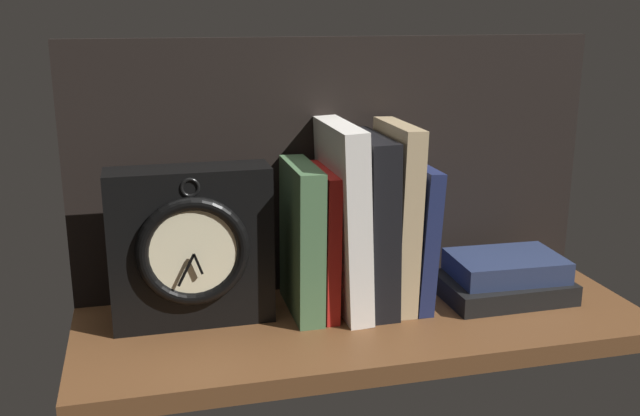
% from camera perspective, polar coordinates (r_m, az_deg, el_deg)
% --- Properties ---
extents(ground_plane, '(0.74, 0.27, 0.03)m').
position_cam_1_polar(ground_plane, '(0.97, 3.51, -9.26)').
color(ground_plane, brown).
extents(back_panel, '(0.74, 0.01, 0.35)m').
position_cam_1_polar(back_panel, '(1.02, 1.50, 3.41)').
color(back_panel, black).
rests_on(back_panel, ground_plane).
extents(book_green_romantic, '(0.04, 0.13, 0.20)m').
position_cam_1_polar(book_green_romantic, '(0.95, -1.46, -2.46)').
color(book_green_romantic, '#476B44').
rests_on(book_green_romantic, ground_plane).
extents(book_red_requiem, '(0.02, 0.13, 0.19)m').
position_cam_1_polar(book_red_requiem, '(0.95, 0.20, -2.57)').
color(book_red_requiem, red).
rests_on(book_red_requiem, ground_plane).
extents(book_white_catcher, '(0.04, 0.16, 0.25)m').
position_cam_1_polar(book_white_catcher, '(0.95, 1.82, -0.78)').
color(book_white_catcher, silver).
rests_on(book_white_catcher, ground_plane).
extents(book_black_skeptic, '(0.04, 0.15, 0.23)m').
position_cam_1_polar(book_black_skeptic, '(0.97, 3.95, -1.10)').
color(book_black_skeptic, black).
rests_on(book_black_skeptic, ground_plane).
extents(book_tan_shortstories, '(0.03, 0.13, 0.25)m').
position_cam_1_polar(book_tan_shortstories, '(0.97, 5.93, -0.56)').
color(book_tan_shortstories, tan).
rests_on(book_tan_shortstories, ground_plane).
extents(book_navy_bierce, '(0.03, 0.14, 0.19)m').
position_cam_1_polar(book_navy_bierce, '(0.99, 7.37, -1.97)').
color(book_navy_bierce, '#192147').
rests_on(book_navy_bierce, ground_plane).
extents(framed_clock, '(0.20, 0.08, 0.20)m').
position_cam_1_polar(framed_clock, '(0.92, -10.10, -3.04)').
color(framed_clock, black).
rests_on(framed_clock, ground_plane).
extents(book_stack_side, '(0.17, 0.12, 0.06)m').
position_cam_1_polar(book_stack_side, '(1.05, 14.32, -5.34)').
color(book_stack_side, black).
rests_on(book_stack_side, ground_plane).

